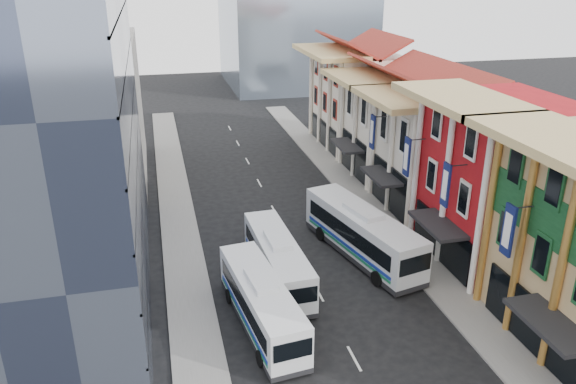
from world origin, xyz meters
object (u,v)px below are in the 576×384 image
object	(u,v)px
bus_left_near	(261,302)
bus_right	(362,232)
office_tower	(18,68)
bus_left_far	(278,259)

from	to	relation	value
bus_left_near	bus_right	xyz separation A→B (m)	(9.01, 6.92, 0.28)
bus_left_near	bus_right	size ratio (longest dim) A/B	0.86
office_tower	bus_left_far	world-z (taller)	office_tower
bus_left_far	bus_right	world-z (taller)	bus_right
bus_left_near	bus_right	bearing A→B (deg)	30.76
office_tower	bus_right	xyz separation A→B (m)	(21.58, 0.16, -13.02)
bus_left_near	bus_right	distance (m)	11.36
office_tower	bus_right	size ratio (longest dim) A/B	2.42
bus_right	bus_left_far	bearing A→B (deg)	-176.89
bus_left_far	bus_left_near	bearing A→B (deg)	-115.51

